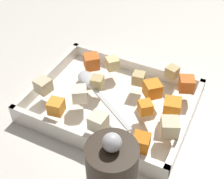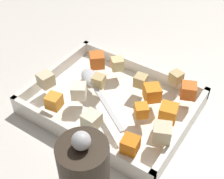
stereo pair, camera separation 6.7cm
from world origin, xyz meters
name	(u,v)px [view 1 (the left image)]	position (x,y,z in m)	size (l,w,h in m)	color
ground_plane	(114,112)	(0.00, 0.00, 0.00)	(4.00, 4.00, 0.00)	beige
baking_dish	(112,103)	(-0.01, 0.01, 0.01)	(0.35, 0.27, 0.05)	white
carrot_chunk_near_right	(145,107)	(0.08, -0.01, 0.06)	(0.03, 0.03, 0.03)	orange
carrot_chunk_heap_top	(172,107)	(0.13, 0.01, 0.06)	(0.03, 0.03, 0.03)	orange
carrot_chunk_under_handle	(186,84)	(0.13, 0.09, 0.06)	(0.03, 0.03, 0.03)	orange
carrot_chunk_corner_se	(141,142)	(0.10, -0.10, 0.06)	(0.03, 0.03, 0.03)	orange
carrot_chunk_rim_edge	(152,89)	(0.07, 0.04, 0.06)	(0.03, 0.03, 0.03)	orange
carrot_chunk_mid_right	(56,107)	(-0.09, -0.09, 0.06)	(0.03, 0.03, 0.03)	orange
carrot_chunk_mid_left	(92,62)	(-0.09, 0.07, 0.06)	(0.03, 0.03, 0.03)	orange
potato_chunk_heap_side	(170,127)	(0.14, -0.04, 0.06)	(0.03, 0.03, 0.03)	beige
potato_chunk_corner_ne	(43,86)	(-0.15, -0.05, 0.06)	(0.03, 0.03, 0.03)	beige
potato_chunk_front_center	(112,63)	(-0.05, 0.09, 0.06)	(0.03, 0.03, 0.03)	#E0CC89
potato_chunk_far_right	(97,82)	(-0.05, 0.02, 0.06)	(0.03, 0.03, 0.03)	tan
potato_chunk_corner_nw	(98,122)	(0.01, -0.09, 0.06)	(0.03, 0.03, 0.03)	beige
potato_chunk_near_left	(139,78)	(0.03, 0.07, 0.06)	(0.03, 0.03, 0.03)	tan
potato_chunk_back_center	(172,72)	(0.09, 0.12, 0.06)	(0.03, 0.03, 0.03)	tan
parsnip_chunk_center	(79,94)	(-0.06, -0.04, 0.06)	(0.03, 0.03, 0.03)	silver
serving_spoon	(91,83)	(-0.06, 0.01, 0.05)	(0.18, 0.13, 0.02)	silver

